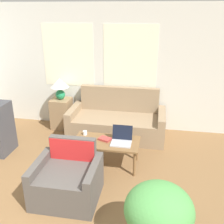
% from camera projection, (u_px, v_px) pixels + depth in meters
% --- Properties ---
extents(wall_back, '(6.26, 0.06, 2.60)m').
position_uv_depth(wall_back, '(103.00, 68.00, 5.53)').
color(wall_back, silver).
rests_on(wall_back, ground_plane).
extents(couch, '(1.94, 0.88, 0.95)m').
position_uv_depth(couch, '(117.00, 122.00, 5.43)').
color(couch, '#937A5B').
rests_on(couch, ground_plane).
extents(armchair, '(0.87, 0.76, 0.78)m').
position_uv_depth(armchair, '(68.00, 180.00, 3.63)').
color(armchair, '#514C47').
rests_on(armchair, ground_plane).
extents(side_table, '(0.41, 0.41, 0.66)m').
position_uv_depth(side_table, '(62.00, 113.00, 5.75)').
color(side_table, '#937551').
rests_on(side_table, ground_plane).
extents(table_lamp, '(0.39, 0.39, 0.46)m').
position_uv_depth(table_lamp, '(60.00, 86.00, 5.51)').
color(table_lamp, '#1E8451').
rests_on(table_lamp, side_table).
extents(coffee_table, '(1.09, 0.57, 0.45)m').
position_uv_depth(coffee_table, '(106.00, 144.00, 4.32)').
color(coffee_table, brown).
rests_on(coffee_table, ground_plane).
extents(laptop, '(0.33, 0.31, 0.25)m').
position_uv_depth(laptop, '(122.00, 139.00, 4.23)').
color(laptop, '#B7B7BC').
rests_on(laptop, coffee_table).
extents(cup_navy, '(0.07, 0.07, 0.08)m').
position_uv_depth(cup_navy, '(121.00, 134.00, 4.43)').
color(cup_navy, white).
rests_on(cup_navy, coffee_table).
extents(cup_yellow, '(0.07, 0.07, 0.07)m').
position_uv_depth(cup_yellow, '(85.00, 133.00, 4.50)').
color(cup_yellow, white).
rests_on(cup_yellow, coffee_table).
extents(book_red, '(0.23, 0.20, 0.04)m').
position_uv_depth(book_red, '(105.00, 139.00, 4.33)').
color(book_red, '#B23D38').
rests_on(book_red, coffee_table).
extents(tv_remote, '(0.05, 0.15, 0.02)m').
position_uv_depth(tv_remote, '(84.00, 142.00, 4.24)').
color(tv_remote, black).
rests_on(tv_remote, coffee_table).
extents(potted_plant, '(0.73, 0.73, 0.81)m').
position_uv_depth(potted_plant, '(159.00, 211.00, 2.72)').
color(potted_plant, '#996B42').
rests_on(potted_plant, ground_plane).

